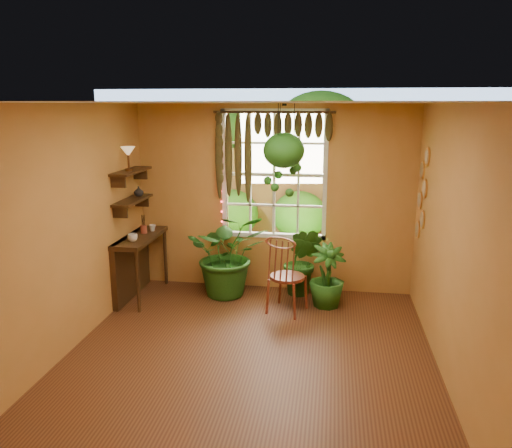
{
  "coord_description": "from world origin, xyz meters",
  "views": [
    {
      "loc": [
        0.83,
        -4.8,
        2.68
      ],
      "look_at": [
        -0.09,
        1.15,
        1.24
      ],
      "focal_mm": 35.0,
      "sensor_mm": 36.0,
      "label": 1
    }
  ],
  "objects": [
    {
      "name": "wall_back",
      "position": [
        0.0,
        2.25,
        1.35
      ],
      "size": [
        4.0,
        0.0,
        4.0
      ],
      "primitive_type": "plane",
      "rotation": [
        1.57,
        0.0,
        0.0
      ],
      "color": "#BD8340",
      "rests_on": "floor"
    },
    {
      "name": "potted_plant_mid",
      "position": [
        0.45,
        2.0,
        0.51
      ],
      "size": [
        0.67,
        0.6,
        1.01
      ],
      "primitive_type": "imported",
      "rotation": [
        0.0,
        0.0,
        -0.33
      ],
      "color": "#1A4612",
      "rests_on": "floor"
    },
    {
      "name": "windsor_chair",
      "position": [
        0.28,
        1.35,
        0.35
      ],
      "size": [
        0.58,
        0.6,
        1.23
      ],
      "rotation": [
        0.0,
        0.0,
        -0.34
      ],
      "color": "brown",
      "rests_on": "floor"
    },
    {
      "name": "tiffany_lamp",
      "position": [
        -1.86,
        1.5,
        2.06
      ],
      "size": [
        0.19,
        0.19,
        0.32
      ],
      "color": "brown",
      "rests_on": "shelf_upper"
    },
    {
      "name": "floor",
      "position": [
        0.0,
        0.0,
        0.0
      ],
      "size": [
        4.5,
        4.5,
        0.0
      ],
      "primitive_type": "plane",
      "color": "brown",
      "rests_on": "ground"
    },
    {
      "name": "hanging_basket",
      "position": [
        0.17,
        1.87,
        2.0
      ],
      "size": [
        0.56,
        0.56,
        1.23
      ],
      "color": "black",
      "rests_on": "ceiling"
    },
    {
      "name": "shelf_vase",
      "position": [
        -1.87,
        1.81,
        1.49
      ],
      "size": [
        0.17,
        0.17,
        0.14
      ],
      "primitive_type": "imported",
      "rotation": [
        0.0,
        0.0,
        0.31
      ],
      "color": "#B2AD99",
      "rests_on": "shelf_lower"
    },
    {
      "name": "potted_plant_right",
      "position": [
        0.81,
        1.64,
        0.43
      ],
      "size": [
        0.62,
        0.62,
        0.86
      ],
      "primitive_type": "imported",
      "rotation": [
        0.0,
        0.0,
        0.38
      ],
      "color": "#1A4612",
      "rests_on": "floor"
    },
    {
      "name": "counter_ledge",
      "position": [
        -1.91,
        1.6,
        0.55
      ],
      "size": [
        0.4,
        1.2,
        0.9
      ],
      "color": "#321F0D",
      "rests_on": "floor"
    },
    {
      "name": "shelf_lower",
      "position": [
        -1.88,
        1.6,
        1.4
      ],
      "size": [
        0.25,
        0.9,
        0.04
      ],
      "primitive_type": "cube",
      "color": "#321F0D",
      "rests_on": "wall_left"
    },
    {
      "name": "ceiling",
      "position": [
        0.0,
        0.0,
        2.7
      ],
      "size": [
        4.5,
        4.5,
        0.0
      ],
      "primitive_type": "plane",
      "rotation": [
        3.14,
        0.0,
        0.0
      ],
      "color": "white",
      "rests_on": "wall_back"
    },
    {
      "name": "window",
      "position": [
        0.0,
        2.28,
        1.7
      ],
      "size": [
        1.52,
        0.1,
        1.86
      ],
      "color": "white",
      "rests_on": "wall_back"
    },
    {
      "name": "valance_vine",
      "position": [
        -0.08,
        2.16,
        2.28
      ],
      "size": [
        1.7,
        0.12,
        1.1
      ],
      "color": "#321F0D",
      "rests_on": "window"
    },
    {
      "name": "potted_plant_left",
      "position": [
        -0.6,
        1.84,
        0.62
      ],
      "size": [
        1.31,
        1.2,
        1.23
      ],
      "primitive_type": "imported",
      "rotation": [
        0.0,
        0.0,
        0.24
      ],
      "color": "#1A4612",
      "rests_on": "floor"
    },
    {
      "name": "wall_left",
      "position": [
        -2.0,
        0.0,
        1.35
      ],
      "size": [
        0.0,
        4.5,
        4.5
      ],
      "primitive_type": "plane",
      "rotation": [
        1.57,
        0.0,
        1.57
      ],
      "color": "#BD8340",
      "rests_on": "floor"
    },
    {
      "name": "brush_jar",
      "position": [
        -1.8,
        1.74,
        1.03
      ],
      "size": [
        0.09,
        0.09,
        0.34
      ],
      "color": "brown",
      "rests_on": "counter_ledge"
    },
    {
      "name": "shelf_upper",
      "position": [
        -1.88,
        1.6,
        1.8
      ],
      "size": [
        0.25,
        0.9,
        0.04
      ],
      "primitive_type": "cube",
      "color": "#321F0D",
      "rests_on": "wall_left"
    },
    {
      "name": "cup_b",
      "position": [
        -1.72,
        1.88,
        0.95
      ],
      "size": [
        0.13,
        0.13,
        0.09
      ],
      "primitive_type": "imported",
      "rotation": [
        0.0,
        0.0,
        -0.41
      ],
      "color": "beige",
      "rests_on": "counter_ledge"
    },
    {
      "name": "string_lights",
      "position": [
        -0.76,
        2.19,
        1.75
      ],
      "size": [
        0.03,
        0.03,
        1.54
      ],
      "primitive_type": null,
      "color": "#FF2633",
      "rests_on": "window"
    },
    {
      "name": "wall_right",
      "position": [
        2.0,
        0.0,
        1.35
      ],
      "size": [
        0.0,
        4.5,
        4.5
      ],
      "primitive_type": "plane",
      "rotation": [
        1.57,
        0.0,
        -1.57
      ],
      "color": "#BD8340",
      "rests_on": "floor"
    },
    {
      "name": "cup_a",
      "position": [
        -1.78,
        1.29,
        0.95
      ],
      "size": [
        0.16,
        0.16,
        0.1
      ],
      "primitive_type": "imported",
      "rotation": [
        0.0,
        0.0,
        -0.22
      ],
      "color": "silver",
      "rests_on": "counter_ledge"
    },
    {
      "name": "wall_plates",
      "position": [
        1.98,
        1.79,
        1.55
      ],
      "size": [
        0.04,
        0.32,
        1.1
      ],
      "primitive_type": null,
      "color": "beige",
      "rests_on": "wall_right"
    },
    {
      "name": "backyard",
      "position": [
        0.24,
        6.87,
        1.28
      ],
      "size": [
        14.0,
        10.0,
        12.0
      ],
      "color": "#224E16",
      "rests_on": "ground"
    }
  ]
}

